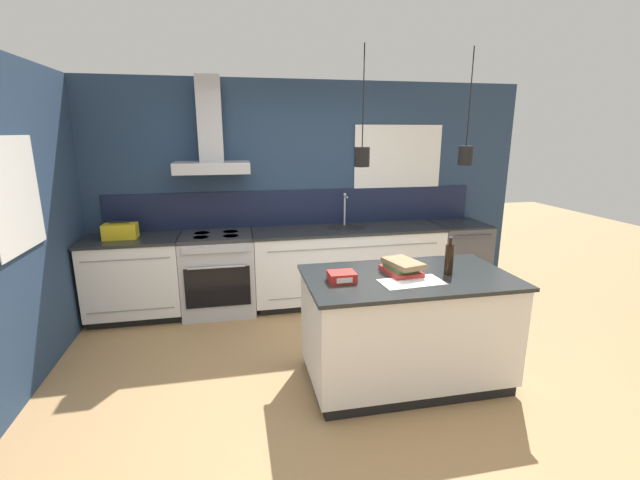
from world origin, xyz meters
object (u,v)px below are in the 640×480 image
object	(u,v)px
oven_range	(218,273)
red_supply_box	(341,277)
bottle_on_island	(449,259)
book_stack	(402,267)
dishwasher	(457,258)
yellow_toolbox	(120,231)

from	to	relation	value
oven_range	red_supply_box	bearing A→B (deg)	-61.26
bottle_on_island	book_stack	bearing A→B (deg)	166.32
oven_range	bottle_on_island	size ratio (longest dim) A/B	2.98
dishwasher	bottle_on_island	distance (m)	2.19
bottle_on_island	book_stack	distance (m)	0.38
red_supply_box	book_stack	bearing A→B (deg)	9.24
dishwasher	bottle_on_island	bearing A→B (deg)	-121.74
dishwasher	yellow_toolbox	xyz separation A→B (m)	(-3.95, 0.00, 0.54)
book_stack	dishwasher	bearing A→B (deg)	49.26
bottle_on_island	dishwasher	bearing A→B (deg)	58.26
oven_range	yellow_toolbox	distance (m)	1.12
book_stack	yellow_toolbox	distance (m)	3.01
red_supply_box	oven_range	bearing A→B (deg)	118.74
bottle_on_island	yellow_toolbox	distance (m)	3.36
oven_range	bottle_on_island	bearing A→B (deg)	-43.91
dishwasher	bottle_on_island	world-z (taller)	bottle_on_island
book_stack	red_supply_box	distance (m)	0.53
dishwasher	yellow_toolbox	world-z (taller)	yellow_toolbox
oven_range	yellow_toolbox	size ratio (longest dim) A/B	2.68
bottle_on_island	oven_range	bearing A→B (deg)	136.09
yellow_toolbox	oven_range	bearing A→B (deg)	-0.25
bottle_on_island	yellow_toolbox	world-z (taller)	bottle_on_island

